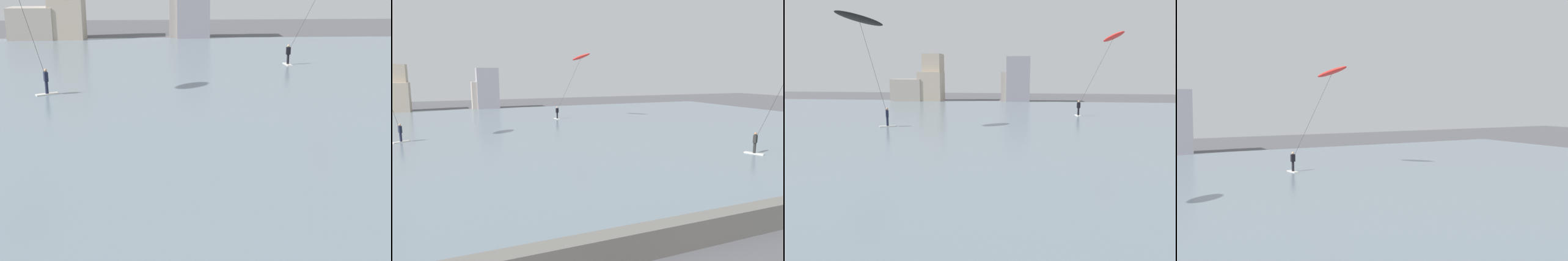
{
  "view_description": "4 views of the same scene",
  "coord_description": "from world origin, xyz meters",
  "views": [
    {
      "loc": [
        -4.1,
        -5.03,
        7.87
      ],
      "look_at": [
        -3.12,
        13.88,
        2.16
      ],
      "focal_mm": 50.17,
      "sensor_mm": 36.0,
      "label": 1
    },
    {
      "loc": [
        -7.63,
        -4.64,
        6.05
      ],
      "look_at": [
        0.49,
        15.26,
        2.5
      ],
      "focal_mm": 31.41,
      "sensor_mm": 36.0,
      "label": 2
    },
    {
      "loc": [
        0.24,
        -1.29,
        4.9
      ],
      "look_at": [
        -1.46,
        12.17,
        2.69
      ],
      "focal_mm": 33.79,
      "sensor_mm": 36.0,
      "label": 3
    },
    {
      "loc": [
        -7.63,
        0.96,
        6.05
      ],
      "look_at": [
        -1.44,
        12.31,
        5.22
      ],
      "focal_mm": 45.2,
      "sensor_mm": 36.0,
      "label": 4
    }
  ],
  "objects": [
    {
      "name": "water_bay",
      "position": [
        0.0,
        31.21,
        0.05
      ],
      "size": [
        84.0,
        52.0,
        0.1
      ],
      "primitive_type": "cube",
      "color": "slate",
      "rests_on": "ground"
    },
    {
      "name": "far_shore_buildings",
      "position": [
        -10.83,
        57.76,
        2.88
      ],
      "size": [
        22.15,
        4.91,
        7.6
      ],
      "color": "#A89E93",
      "rests_on": "ground"
    }
  ]
}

